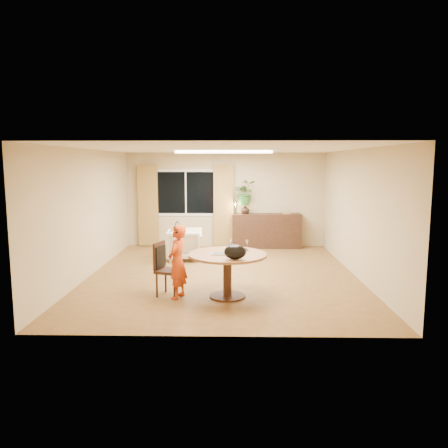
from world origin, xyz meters
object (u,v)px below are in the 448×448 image
child (178,262)px  armchair (184,245)px  sideboard (267,231)px  dining_chair (170,269)px  dining_table (227,263)px

child → armchair: (-0.24, 3.04, -0.27)m
sideboard → dining_chair: bearing=-114.6°
dining_table → armchair: size_ratio=1.70×
dining_chair → sideboard: dining_chair is taller
armchair → sideboard: size_ratio=0.43×
dining_table → armchair: 3.19m
child → sideboard: (1.88, 4.56, -0.17)m
dining_chair → armchair: bearing=109.8°
dining_chair → armchair: (-0.08, 2.92, -0.11)m
dining_chair → child: child is taller
armchair → dining_chair: bearing=87.7°
armchair → sideboard: 2.61m
dining_chair → sideboard: bearing=83.6°
dining_table → child: 0.86m
child → armchair: 3.06m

